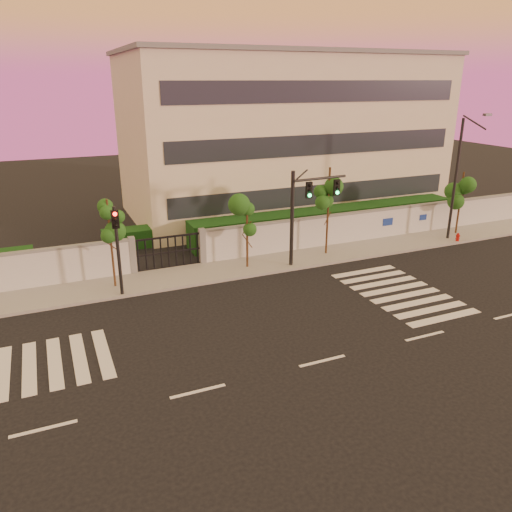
% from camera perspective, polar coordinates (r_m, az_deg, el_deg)
% --- Properties ---
extents(ground, '(120.00, 120.00, 0.00)m').
position_cam_1_polar(ground, '(19.83, 7.59, -11.82)').
color(ground, black).
rests_on(ground, ground).
extents(sidewalk, '(60.00, 3.00, 0.15)m').
position_cam_1_polar(sidewalk, '(28.36, -3.23, -1.54)').
color(sidewalk, gray).
rests_on(sidewalk, ground).
extents(perimeter_wall, '(60.00, 0.36, 2.20)m').
position_cam_1_polar(perimeter_wall, '(29.38, -4.10, 1.26)').
color(perimeter_wall, '#B9BCC1').
rests_on(perimeter_wall, ground).
extents(hedge_row, '(41.00, 4.25, 1.80)m').
position_cam_1_polar(hedge_row, '(32.26, -3.93, 2.48)').
color(hedge_row, '#103513').
rests_on(hedge_row, ground).
extents(institutional_building, '(24.40, 12.40, 12.25)m').
position_cam_1_polar(institutional_building, '(40.79, 3.05, 13.75)').
color(institutional_building, beige).
rests_on(institutional_building, ground).
extents(road_markings, '(57.00, 7.62, 0.02)m').
position_cam_1_polar(road_markings, '(22.12, -0.98, -8.08)').
color(road_markings, silver).
rests_on(road_markings, ground).
extents(street_tree_c, '(1.38, 1.10, 4.73)m').
position_cam_1_polar(street_tree_c, '(25.89, -16.40, 3.54)').
color(street_tree_c, '#382314').
rests_on(street_tree_c, ground).
extents(street_tree_d, '(1.53, 1.22, 4.09)m').
position_cam_1_polar(street_tree_d, '(27.71, -1.00, 4.38)').
color(street_tree_d, '#382314').
rests_on(street_tree_d, ground).
extents(street_tree_e, '(1.52, 1.21, 5.43)m').
position_cam_1_polar(street_tree_e, '(30.05, 8.35, 7.29)').
color(street_tree_e, '#382314').
rests_on(street_tree_e, ground).
extents(street_tree_f, '(1.54, 1.22, 4.41)m').
position_cam_1_polar(street_tree_f, '(36.81, 22.46, 7.09)').
color(street_tree_f, '#382314').
rests_on(street_tree_f, ground).
extents(traffic_signal_main, '(3.53, 0.44, 5.58)m').
position_cam_1_polar(traffic_signal_main, '(28.20, 5.46, 5.64)').
color(traffic_signal_main, black).
rests_on(traffic_signal_main, ground).
extents(traffic_signal_secondary, '(0.36, 0.35, 4.63)m').
position_cam_1_polar(traffic_signal_secondary, '(24.89, -15.58, 1.69)').
color(traffic_signal_secondary, black).
rests_on(traffic_signal_secondary, ground).
extents(streetlight_east, '(0.50, 2.01, 8.37)m').
position_cam_1_polar(streetlight_east, '(34.99, 22.10, 8.69)').
color(streetlight_east, black).
rests_on(streetlight_east, ground).
extents(fire_hydrant, '(0.27, 0.26, 0.70)m').
position_cam_1_polar(fire_hydrant, '(35.60, 22.05, 1.91)').
color(fire_hydrant, '#AC100B').
rests_on(fire_hydrant, ground).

